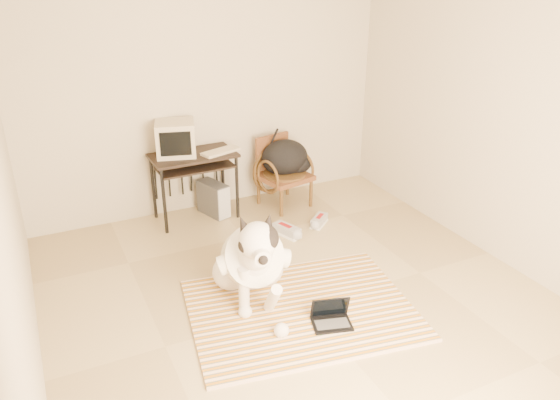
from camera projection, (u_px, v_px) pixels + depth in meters
floor at (306, 306)px, 4.47m from camera, size 4.50×4.50×0.00m
wall_back at (208, 87)px, 5.76m from camera, size 4.50×0.00×4.50m
wall_left at (3, 200)px, 3.12m from camera, size 0.00×4.50×4.50m
wall_right at (513, 117)px, 4.70m from camera, size 0.00×4.50×4.50m
rug at (301, 309)px, 4.41m from camera, size 1.96×1.61×0.02m
dog at (252, 260)px, 4.42m from camera, size 0.64×1.29×0.92m
laptop at (331, 317)px, 4.22m from camera, size 0.35×0.29×0.21m
computer_desk at (194, 164)px, 5.71m from camera, size 0.89×0.51×0.73m
crt_monitor at (175, 138)px, 5.60m from camera, size 0.48×0.46×0.35m
desk_keyboard at (221, 151)px, 5.71m from camera, size 0.45×0.28×0.03m
pc_tower at (213, 199)px, 5.97m from camera, size 0.28×0.43×0.37m
rattan_chair at (282, 172)px, 6.15m from camera, size 0.61×0.59×0.78m
backpack at (287, 158)px, 6.12m from camera, size 0.58×0.44×0.40m
sneaker_left at (287, 231)px, 5.58m from camera, size 0.22×0.33×0.11m
sneaker_right at (319, 221)px, 5.80m from camera, size 0.28×0.26×0.10m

